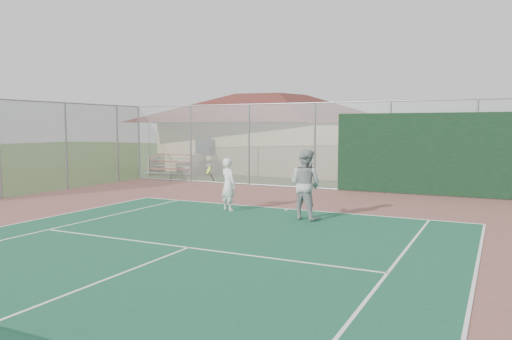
{
  "coord_description": "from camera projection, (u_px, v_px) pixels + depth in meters",
  "views": [
    {
      "loc": [
        5.81,
        -2.17,
        2.55
      ],
      "look_at": [
        -0.03,
        9.65,
        1.4
      ],
      "focal_mm": 35.0,
      "sensor_mm": 36.0,
      "label": 1
    }
  ],
  "objects": [
    {
      "name": "back_fence",
      "position": [
        393.0,
        150.0,
        18.81
      ],
      "size": [
        20.08,
        0.11,
        3.53
      ],
      "color": "gray",
      "rests_on": "ground"
    },
    {
      "name": "player_white_front",
      "position": [
        228.0,
        185.0,
        14.99
      ],
      "size": [
        1.06,
        0.8,
        1.59
      ],
      "rotation": [
        0.0,
        0.0,
        2.74
      ],
      "color": "white",
      "rests_on": "ground"
    },
    {
      "name": "player_grey_back",
      "position": [
        305.0,
        185.0,
        13.59
      ],
      "size": [
        1.08,
        0.93,
        1.92
      ],
      "rotation": [
        0.0,
        0.0,
        2.89
      ],
      "color": "#A2A5A7",
      "rests_on": "ground"
    },
    {
      "name": "clubhouse",
      "position": [
        271.0,
        124.0,
        29.25
      ],
      "size": [
        12.69,
        8.91,
        5.26
      ],
      "rotation": [
        0.0,
        0.0,
        -0.07
      ],
      "color": "tan",
      "rests_on": "ground"
    },
    {
      "name": "bleachers",
      "position": [
        177.0,
        164.0,
        26.34
      ],
      "size": [
        3.04,
        1.99,
        1.07
      ],
      "rotation": [
        0.0,
        0.0,
        0.14
      ],
      "color": "#A53926",
      "rests_on": "ground"
    },
    {
      "name": "side_fence_left",
      "position": [
        66.0,
        146.0,
        20.14
      ],
      "size": [
        0.08,
        9.0,
        3.5
      ],
      "color": "gray",
      "rests_on": "ground"
    }
  ]
}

